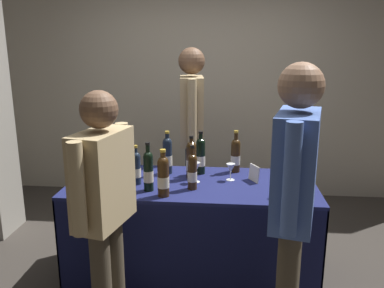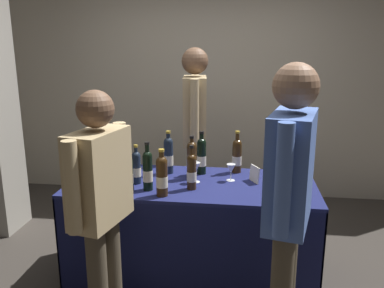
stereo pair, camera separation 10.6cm
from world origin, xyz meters
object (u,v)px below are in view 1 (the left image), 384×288
at_px(wine_glass_mid, 231,169).
at_px(taster_foreground_right, 104,199).
at_px(flower_vase, 296,175).
at_px(vendor_presenter, 192,124).
at_px(wine_glass_near_vendor, 196,168).
at_px(featured_wine_bottle, 201,155).
at_px(wine_glass_near_taster, 96,159).
at_px(tasting_table, 192,211).
at_px(display_bottle_0, 163,176).

relative_size(wine_glass_mid, taster_foreground_right, 0.08).
height_order(flower_vase, vendor_presenter, vendor_presenter).
bearing_deg(vendor_presenter, wine_glass_near_vendor, 1.42).
xyz_separation_m(flower_vase, vendor_presenter, (-0.83, 0.92, 0.17)).
xyz_separation_m(featured_wine_bottle, wine_glass_near_vendor, (-0.02, -0.21, -0.04)).
relative_size(wine_glass_mid, vendor_presenter, 0.07).
height_order(featured_wine_bottle, wine_glass_near_taster, featured_wine_bottle).
relative_size(tasting_table, taster_foreground_right, 1.19).
relative_size(tasting_table, featured_wine_bottle, 5.31).
bearing_deg(taster_foreground_right, display_bottle_0, -19.63).
bearing_deg(wine_glass_near_vendor, wine_glass_near_taster, 164.82).
bearing_deg(flower_vase, display_bottle_0, -168.42).
bearing_deg(display_bottle_0, wine_glass_near_taster, 140.55).
bearing_deg(featured_wine_bottle, taster_foreground_right, -117.58).
relative_size(wine_glass_mid, flower_vase, 0.33).
relative_size(featured_wine_bottle, wine_glass_near_taster, 2.60).
height_order(tasting_table, wine_glass_mid, wine_glass_mid).
xyz_separation_m(featured_wine_bottle, taster_foreground_right, (-0.50, -0.95, -0.01)).
xyz_separation_m(wine_glass_mid, vendor_presenter, (-0.37, 0.74, 0.20)).
bearing_deg(vendor_presenter, taster_foreground_right, -19.64).
relative_size(featured_wine_bottle, flower_vase, 0.87).
relative_size(display_bottle_0, wine_glass_mid, 2.53).
height_order(wine_glass_mid, flower_vase, flower_vase).
xyz_separation_m(wine_glass_near_vendor, wine_glass_near_taster, (-0.85, 0.23, -0.02)).
xyz_separation_m(wine_glass_near_vendor, wine_glass_mid, (0.26, 0.07, -0.02)).
distance_m(featured_wine_bottle, vendor_presenter, 0.63).
distance_m(tasting_table, display_bottle_0, 0.51).
xyz_separation_m(featured_wine_bottle, wine_glass_mid, (0.24, -0.14, -0.06)).
bearing_deg(vendor_presenter, wine_glass_near_taster, -58.24).
distance_m(display_bottle_0, taster_foreground_right, 0.52).
height_order(featured_wine_bottle, taster_foreground_right, taster_foreground_right).
bearing_deg(vendor_presenter, display_bottle_0, -10.91).
height_order(wine_glass_near_vendor, vendor_presenter, vendor_presenter).
bearing_deg(flower_vase, taster_foreground_right, -152.43).
bearing_deg(wine_glass_near_vendor, tasting_table, -164.20).
relative_size(wine_glass_near_taster, vendor_presenter, 0.08).
distance_m(display_bottle_0, flower_vase, 0.94).
bearing_deg(vendor_presenter, tasting_table, -0.71).
height_order(wine_glass_mid, vendor_presenter, vendor_presenter).
bearing_deg(tasting_table, wine_glass_near_taster, 163.76).
bearing_deg(tasting_table, taster_foreground_right, -121.45).
xyz_separation_m(wine_glass_near_taster, taster_foreground_right, (0.37, -0.97, 0.05)).
distance_m(display_bottle_0, wine_glass_near_taster, 0.84).
height_order(wine_glass_near_taster, taster_foreground_right, taster_foreground_right).
distance_m(wine_glass_near_vendor, wine_glass_near_taster, 0.88).
relative_size(tasting_table, flower_vase, 4.64).
bearing_deg(wine_glass_mid, flower_vase, -21.71).
xyz_separation_m(tasting_table, vendor_presenter, (-0.08, 0.82, 0.52)).
height_order(tasting_table, wine_glass_near_taster, wine_glass_near_taster).
distance_m(wine_glass_mid, taster_foreground_right, 1.10).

